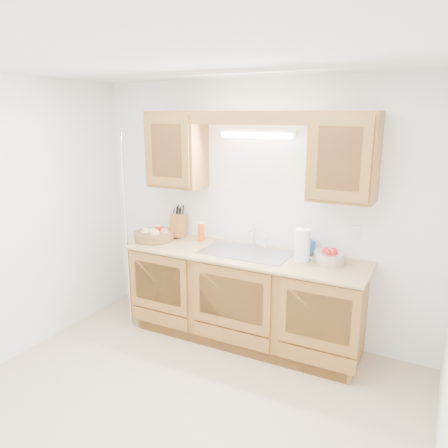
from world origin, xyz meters
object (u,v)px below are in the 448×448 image
Objects in this scene: apple_bowl at (329,257)px; fruit_basket at (154,234)px; knife_block at (178,225)px; paper_towel at (302,245)px.

fruit_basket is at bearing -176.70° from apple_bowl.
apple_bowl is (1.81, 0.10, 0.00)m from fruit_basket.
apple_bowl is at bearing -1.62° from knife_block.
knife_block is 1.03× the size of paper_towel.
knife_block is 1.12× the size of apple_bowl.
paper_towel reaches higher than knife_block.
fruit_basket is 0.27m from knife_block.
apple_bowl is (1.64, -0.10, -0.07)m from knife_block.
paper_towel is (1.41, -0.14, 0.02)m from knife_block.
fruit_basket is at bearing -177.84° from paper_towel.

